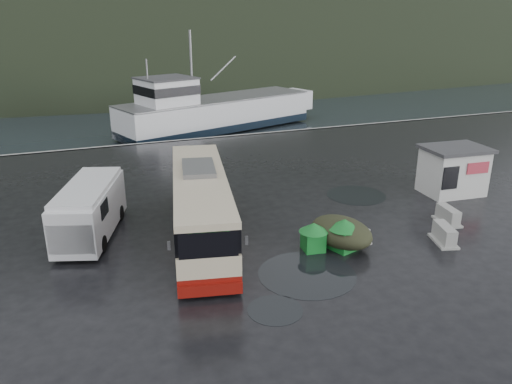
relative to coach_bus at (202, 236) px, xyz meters
name	(u,v)px	position (x,y,z in m)	size (l,w,h in m)	color
ground	(270,239)	(2.80, -1.46, 0.00)	(160.00, 160.00, 0.00)	black
harbor_water	(96,56)	(2.80, 108.54, 0.00)	(300.00, 180.00, 0.02)	black
quay_edge	(176,141)	(2.80, 18.54, 0.00)	(160.00, 0.60, 1.50)	#999993
headland	(97,34)	(12.80, 248.54, 0.00)	(780.00, 540.00, 570.00)	black
coach_bus	(202,236)	(0.00, 0.00, 0.00)	(2.83, 11.18, 3.16)	beige
white_van	(93,235)	(-4.73, 1.89, 0.00)	(2.07, 6.02, 2.52)	silver
waste_bin_left	(343,249)	(5.42, -3.53, 0.00)	(1.02, 1.02, 1.42)	#147527
waste_bin_right	(313,250)	(4.15, -3.13, 0.00)	(0.92, 0.92, 1.28)	#147527
dome_tent	(340,244)	(5.56, -3.08, 0.00)	(2.23, 3.13, 1.23)	#2A2D1B
ticket_kiosk	(450,193)	(14.87, 0.64, 0.00)	(3.48, 2.64, 2.72)	silver
jersey_barrier_a	(354,241)	(6.32, -2.96, 0.00)	(0.76, 1.52, 0.76)	#999993
jersey_barrier_b	(443,242)	(10.01, -4.54, 0.00)	(0.82, 1.65, 0.82)	#999993
jersey_barrier_c	(447,223)	(11.73, -2.77, 0.00)	(0.79, 1.59, 0.79)	#999993
fishing_trawler	(217,116)	(8.84, 27.38, 0.00)	(23.97, 5.27, 9.59)	silver
puddles	(327,241)	(5.15, -2.56, 0.00)	(11.49, 11.76, 0.01)	black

